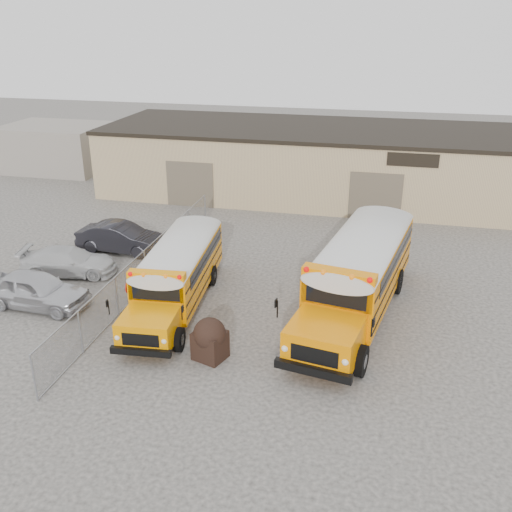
% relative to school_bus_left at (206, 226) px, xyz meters
% --- Properties ---
extents(ground, '(120.00, 120.00, 0.00)m').
position_rel_school_bus_left_xyz_m(ground, '(4.43, -7.41, -1.59)').
color(ground, '#3B3A36').
rests_on(ground, ground).
extents(warehouse, '(30.20, 10.20, 4.67)m').
position_rel_school_bus_left_xyz_m(warehouse, '(4.43, 12.58, 0.79)').
color(warehouse, tan).
rests_on(warehouse, ground).
extents(chainlink_fence, '(0.07, 18.07, 1.81)m').
position_rel_school_bus_left_xyz_m(chainlink_fence, '(-1.57, -4.41, -0.68)').
color(chainlink_fence, gray).
rests_on(chainlink_fence, ground).
extents(distant_building_left, '(8.00, 6.00, 3.60)m').
position_rel_school_bus_left_xyz_m(distant_building_left, '(-17.57, 14.59, 0.21)').
color(distant_building_left, gray).
rests_on(distant_building_left, ground).
extents(school_bus_left, '(3.12, 9.53, 2.74)m').
position_rel_school_bus_left_xyz_m(school_bus_left, '(0.00, 0.00, 0.00)').
color(school_bus_left, '#FF9300').
rests_on(school_bus_left, ground).
extents(school_bus_right, '(4.63, 11.62, 3.31)m').
position_rel_school_bus_left_xyz_m(school_bus_right, '(9.40, 2.16, 0.33)').
color(school_bus_right, '#FF8600').
rests_on(school_bus_right, ground).
extents(tarp_bundle, '(1.35, 1.28, 1.64)m').
position_rel_school_bus_left_xyz_m(tarp_bundle, '(3.22, -9.63, -0.74)').
color(tarp_bundle, black).
rests_on(tarp_bundle, ground).
extents(car_silver, '(4.82, 2.11, 1.62)m').
position_rel_school_bus_left_xyz_m(car_silver, '(-5.38, -7.46, -0.78)').
color(car_silver, silver).
rests_on(car_silver, ground).
extents(car_white, '(4.90, 2.70, 1.34)m').
position_rel_school_bus_left_xyz_m(car_white, '(-5.78, -4.06, -0.91)').
color(car_white, silver).
rests_on(car_white, ground).
extents(car_dark, '(4.80, 1.87, 1.56)m').
position_rel_school_bus_left_xyz_m(car_dark, '(-4.58, -0.75, -0.81)').
color(car_dark, black).
rests_on(car_dark, ground).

